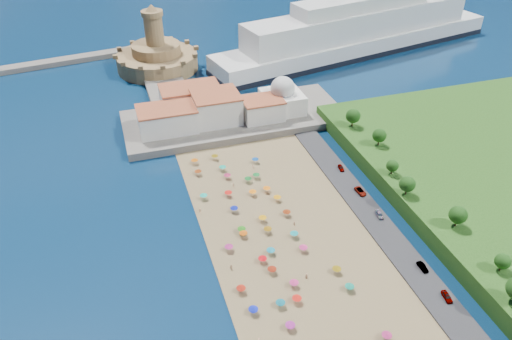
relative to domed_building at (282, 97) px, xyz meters
name	(u,v)px	position (x,y,z in m)	size (l,w,h in m)	color
ground	(269,240)	(-30.00, -71.00, -8.97)	(700.00, 700.00, 0.00)	#071938
terrace	(235,118)	(-20.00, 2.00, -7.47)	(90.00, 36.00, 3.00)	#59544C
jetty	(168,91)	(-42.00, 37.00, -7.77)	(18.00, 70.00, 2.40)	#59544C
waterfront_buildings	(202,108)	(-33.05, 2.64, -1.10)	(57.00, 29.00, 11.00)	silver
domed_building	(282,97)	(0.00, 0.00, 0.00)	(16.00, 16.00, 15.00)	silver
fortress	(157,56)	(-42.00, 67.00, -2.29)	(40.00, 40.00, 32.40)	#A08050
cruise_ship	(359,32)	(64.39, 57.88, 1.92)	(169.71, 59.02, 36.78)	black
beach_parasols	(277,262)	(-31.33, -82.07, -6.83)	(31.59, 114.34, 2.20)	gray
beachgoers	(255,241)	(-34.43, -71.23, -7.86)	(31.71, 96.37, 1.87)	tan
parked_cars	(383,218)	(6.00, -73.55, -7.60)	(2.58, 65.95, 1.41)	gray
hillside_trees	(433,199)	(17.99, -79.15, 1.02)	(13.43, 109.96, 7.34)	#382314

